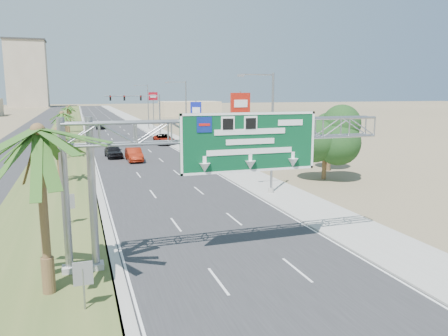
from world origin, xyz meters
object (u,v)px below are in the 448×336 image
car_right_lane (164,139)px  signal_mast (149,111)px  sign_gantry (218,141)px  palm_near (38,132)px  store_building (244,126)px  pole_sign_red_far (153,99)px  car_left_lane (113,151)px  pole_sign_red_near (240,108)px  pole_sign_blue (196,111)px  car_mid_lane (134,155)px  car_far (101,126)px

car_right_lane → signal_mast: bearing=91.1°
sign_gantry → palm_near: (-8.14, -1.93, 0.87)m
store_building → pole_sign_red_far: 27.69m
car_left_lane → pole_sign_red_near: 18.35m
pole_sign_blue → store_building: bearing=-7.0°
sign_gantry → car_mid_lane: sign_gantry is taller
store_building → pole_sign_blue: (-9.00, 1.11, 2.90)m
signal_mast → car_far: 22.41m
signal_mast → car_far: (-7.88, 20.56, -4.17)m
car_far → palm_near: bearing=-87.3°
car_right_lane → car_mid_lane: bearing=-113.2°
sign_gantry → signal_mast: size_ratio=1.63×
pole_sign_red_far → palm_near: bearing=-102.5°
car_mid_lane → car_right_lane: car_right_lane is taller
sign_gantry → pole_sign_red_near: (11.06, 26.19, 0.64)m
sign_gantry → pole_sign_blue: (14.06, 57.19, -1.16)m
car_mid_lane → palm_near: bearing=-103.4°
palm_near → signal_mast: bearing=77.3°
store_building → car_far: 36.28m
store_building → car_right_lane: (-16.50, -6.63, -1.18)m
car_right_lane → pole_sign_blue: pole_sign_blue is taller
pole_sign_red_far → sign_gantry: bearing=-97.2°
car_mid_lane → pole_sign_red_far: 48.26m
car_left_lane → car_right_lane: size_ratio=0.82×
sign_gantry → car_far: 82.80m
pole_sign_blue → palm_near: bearing=-110.6°
signal_mast → car_mid_lane: 29.75m
pole_sign_red_near → pole_sign_blue: 31.19m
store_building → pole_sign_red_far: pole_sign_red_far is taller
store_building → pole_sign_red_near: (-12.00, -29.88, 4.70)m
car_mid_lane → signal_mast: bearing=76.6°
pole_sign_blue → pole_sign_red_far: 23.29m
car_far → pole_sign_red_near: bearing=-70.2°
car_mid_lane → pole_sign_blue: pole_sign_blue is taller
pole_sign_red_near → pole_sign_blue: size_ratio=1.26×
sign_gantry → car_right_lane: bearing=82.4°
sign_gantry → signal_mast: 62.37m
car_left_lane → car_mid_lane: bearing=-64.8°
car_left_lane → car_mid_lane: (2.16, -3.91, -0.01)m
car_far → pole_sign_red_near: pole_sign_red_near is taller
sign_gantry → pole_sign_blue: bearing=76.2°
store_building → pole_sign_red_near: 32.54m
sign_gantry → car_far: (-1.65, 82.60, -5.38)m
palm_near → signal_mast: (14.37, 63.97, -2.08)m
car_left_lane → car_mid_lane: car_left_lane is taller
store_building → pole_sign_red_far: bearing=118.5°
pole_sign_red_near → sign_gantry: bearing=-112.9°
palm_near → car_left_lane: palm_near is taller
pole_sign_red_near → store_building: bearing=68.1°
car_right_lane → pole_sign_red_far: 31.38m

